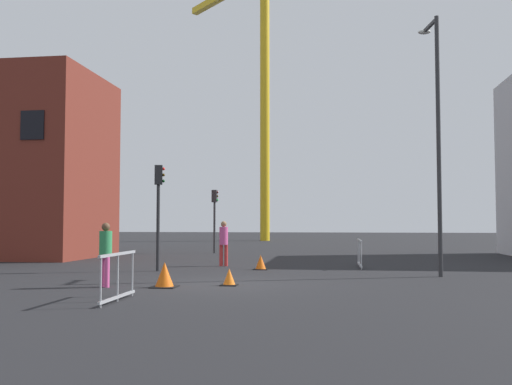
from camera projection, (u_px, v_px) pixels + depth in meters
The scene contains 13 objects.
ground at pixel (224, 284), 16.09m from camera, with size 160.00×160.00×0.00m, color black.
brick_building at pixel (24, 166), 28.55m from camera, with size 7.59×6.56×9.12m.
construction_crane at pixel (261, 58), 54.55m from camera, with size 14.86×14.81×26.35m.
streetlamp_tall at pixel (437, 127), 18.62m from camera, with size 0.50×1.37×8.53m.
traffic_light_median at pixel (215, 210), 32.19m from camera, with size 0.38×0.28×3.58m.
traffic_light_far at pixel (158, 200), 20.46m from camera, with size 0.39×0.32×3.81m.
pedestrian_walking at pixel (224, 240), 22.70m from camera, with size 0.34×0.34×1.80m.
pedestrian_waiting at pixel (106, 250), 15.40m from camera, with size 0.34×0.34×1.74m.
safety_barrier_right_run at pixel (360, 253), 22.08m from camera, with size 0.08×2.56×1.08m.
safety_barrier_left_run at pixel (118, 276), 12.61m from camera, with size 0.07×2.09×1.08m.
traffic_cone_on_verge at pixel (261, 263), 21.00m from camera, with size 0.54×0.54×0.54m.
traffic_cone_by_barrier at pixel (229, 278), 15.76m from camera, with size 0.47×0.47×0.47m.
traffic_cone_orange at pixel (165, 276), 15.32m from camera, with size 0.67×0.67×0.68m.
Camera 1 is at (3.10, -15.93, 1.76)m, focal length 39.84 mm.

